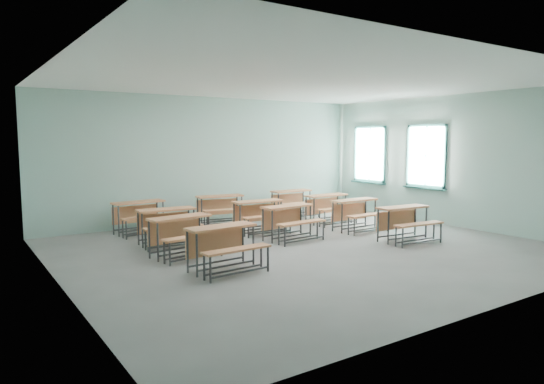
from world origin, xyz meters
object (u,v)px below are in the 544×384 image
(desk_unit_r2c2, at_px, (329,204))
(desk_unit_r1c1, at_px, (290,217))
(desk_unit_r0c2, at_px, (406,218))
(desk_unit_r3c2, at_px, (293,199))
(desk_unit_r3c0, at_px, (141,212))
(desk_unit_r2c0, at_px, (168,221))
(desk_unit_r1c2, at_px, (357,210))
(desk_unit_r1c0, at_px, (183,230))
(desk_unit_r3c1, at_px, (221,205))
(desk_unit_r2c1, at_px, (260,211))
(desk_unit_r0c0, at_px, (225,241))

(desk_unit_r2c2, bearing_deg, desk_unit_r1c1, -152.16)
(desk_unit_r0c2, distance_m, desk_unit_r3c2, 3.93)
(desk_unit_r3c0, bearing_deg, desk_unit_r2c0, -92.90)
(desk_unit_r1c2, relative_size, desk_unit_r2c0, 0.96)
(desk_unit_r1c0, relative_size, desk_unit_r3c1, 1.01)
(desk_unit_r3c2, bearing_deg, desk_unit_r3c1, -179.36)
(desk_unit_r0c2, relative_size, desk_unit_r1c0, 0.97)
(desk_unit_r2c1, bearing_deg, desk_unit_r2c2, 5.78)
(desk_unit_r0c0, distance_m, desk_unit_r2c1, 3.30)
(desk_unit_r1c1, bearing_deg, desk_unit_r2c0, 152.44)
(desk_unit_r1c1, distance_m, desk_unit_r2c1, 1.05)
(desk_unit_r2c1, xyz_separation_m, desk_unit_r2c2, (2.11, 0.07, 0.00))
(desk_unit_r1c1, relative_size, desk_unit_r1c2, 1.04)
(desk_unit_r0c0, bearing_deg, desk_unit_r1c1, 27.28)
(desk_unit_r1c0, relative_size, desk_unit_r1c1, 1.03)
(desk_unit_r0c0, bearing_deg, desk_unit_r0c2, -4.79)
(desk_unit_r2c1, bearing_deg, desk_unit_r0c2, -47.73)
(desk_unit_r3c2, bearing_deg, desk_unit_r2c0, -160.08)
(desk_unit_r2c0, bearing_deg, desk_unit_r2c2, 6.05)
(desk_unit_r1c2, bearing_deg, desk_unit_r1c0, -179.68)
(desk_unit_r1c2, distance_m, desk_unit_r3c1, 3.35)
(desk_unit_r1c0, xyz_separation_m, desk_unit_r3c2, (4.38, 2.56, 0.00))
(desk_unit_r2c1, height_order, desk_unit_r3c0, same)
(desk_unit_r2c0, distance_m, desk_unit_r3c2, 4.48)
(desk_unit_r1c2, height_order, desk_unit_r2c2, same)
(desk_unit_r2c2, bearing_deg, desk_unit_r3c0, 162.15)
(desk_unit_r0c2, relative_size, desk_unit_r3c0, 0.99)
(desk_unit_r1c2, relative_size, desk_unit_r2c1, 0.97)
(desk_unit_r2c0, distance_m, desk_unit_r3c1, 2.48)
(desk_unit_r1c1, relative_size, desk_unit_r3c0, 0.99)
(desk_unit_r3c0, height_order, desk_unit_r3c1, same)
(desk_unit_r1c0, bearing_deg, desk_unit_r0c0, -90.70)
(desk_unit_r0c0, distance_m, desk_unit_r1c0, 1.30)
(desk_unit_r3c0, bearing_deg, desk_unit_r2c1, -36.78)
(desk_unit_r0c2, height_order, desk_unit_r3c2, same)
(desk_unit_r0c0, height_order, desk_unit_r3c2, same)
(desk_unit_r2c0, xyz_separation_m, desk_unit_r3c2, (4.23, 1.48, 0.00))
(desk_unit_r2c0, height_order, desk_unit_r2c2, same)
(desk_unit_r3c1, xyz_separation_m, desk_unit_r3c2, (2.23, -0.00, 0.00))
(desk_unit_r2c0, height_order, desk_unit_r2c1, same)
(desk_unit_r0c2, distance_m, desk_unit_r3c0, 5.82)
(desk_unit_r3c0, relative_size, desk_unit_r3c2, 1.05)
(desk_unit_r3c1, bearing_deg, desk_unit_r0c0, -110.12)
(desk_unit_r0c2, distance_m, desk_unit_r2c2, 2.59)
(desk_unit_r0c0, xyz_separation_m, desk_unit_r2c2, (4.34, 2.51, 0.00))
(desk_unit_r0c2, height_order, desk_unit_r2c0, same)
(desk_unit_r1c1, distance_m, desk_unit_r3c1, 2.48)
(desk_unit_r0c2, bearing_deg, desk_unit_r3c0, 142.02)
(desk_unit_r0c0, bearing_deg, desk_unit_r1c2, 14.23)
(desk_unit_r0c0, height_order, desk_unit_r2c2, same)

